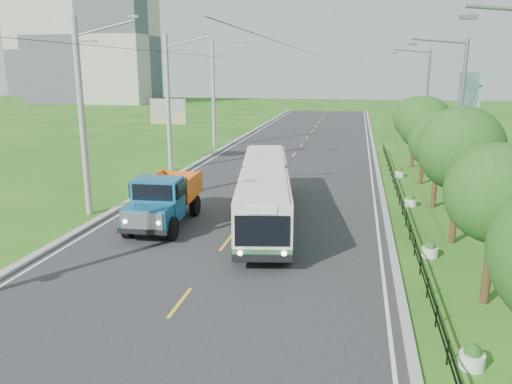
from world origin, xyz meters
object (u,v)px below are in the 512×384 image
(tree_fourth, at_px, (439,143))
(tree_fifth, at_px, (425,126))
(planter_front, at_px, (472,358))
(billboard_left, at_px, (168,116))
(tree_second, at_px, (497,198))
(pole_mid, at_px, (169,103))
(streetlight_far, at_px, (424,103))
(pole_near, at_px, (83,117))
(billboard_right, at_px, (468,104))
(pole_far, at_px, (214,95))
(planter_mid, at_px, (411,201))
(tree_third, at_px, (461,153))
(bus, at_px, (264,188))
(tree_back, at_px, (415,120))
(planter_far, at_px, (400,173))
(dump_truck, at_px, (164,197))
(streetlight_mid, at_px, (457,119))
(planter_near, at_px, (430,250))

(tree_fourth, relative_size, tree_fifth, 0.93)
(planter_front, height_order, billboard_left, billboard_left)
(tree_second, bearing_deg, pole_mid, 133.85)
(tree_second, distance_m, streetlight_far, 25.91)
(billboard_left, bearing_deg, pole_near, -85.28)
(tree_second, height_order, tree_fourth, tree_fourth)
(planter_front, xyz_separation_m, billboard_right, (3.70, 22.00, 5.06))
(pole_far, relative_size, billboard_right, 1.37)
(planter_mid, bearing_deg, planter_front, -90.00)
(tree_second, distance_m, tree_third, 6.02)
(planter_front, distance_m, bus, 14.09)
(tree_second, height_order, tree_back, tree_back)
(tree_back, height_order, planter_mid, tree_back)
(streetlight_far, bearing_deg, bus, -117.90)
(planter_far, xyz_separation_m, billboard_right, (3.70, -2.00, 5.06))
(billboard_right, bearing_deg, planter_mid, -121.66)
(tree_back, bearing_deg, tree_fourth, -90.00)
(pole_far, bearing_deg, dump_truck, -79.49)
(pole_far, relative_size, planter_mid, 14.93)
(tree_fifth, relative_size, streetlight_mid, 0.64)
(dump_truck, bearing_deg, planter_mid, 23.60)
(streetlight_far, height_order, bus, streetlight_far)
(streetlight_mid, distance_m, planter_front, 16.78)
(planter_far, distance_m, dump_truck, 18.68)
(pole_far, distance_m, tree_back, 19.43)
(planter_front, relative_size, billboard_left, 0.13)
(tree_fifth, height_order, tree_back, tree_fifth)
(tree_third, relative_size, dump_truck, 0.97)
(streetlight_mid, bearing_deg, planter_front, -97.27)
(planter_far, distance_m, billboard_left, 18.56)
(pole_mid, height_order, planter_far, pole_mid)
(tree_fifth, xyz_separation_m, streetlight_far, (0.79, 7.86, 1.05))
(tree_back, bearing_deg, streetlight_far, 67.08)
(tree_second, xyz_separation_m, planter_front, (-1.26, -4.14, -3.23))
(streetlight_mid, xyz_separation_m, billboard_left, (-20.14, 10.00, -1.04))
(tree_second, distance_m, billboard_left, 29.20)
(pole_far, distance_m, tree_fifth, 22.25)
(tree_third, xyz_separation_m, planter_near, (-1.26, -2.14, -3.70))
(pole_mid, height_order, streetlight_mid, pole_mid)
(pole_far, xyz_separation_m, planter_far, (16.86, -11.00, -4.81))
(pole_far, bearing_deg, streetlight_mid, -45.14)
(pole_near, height_order, streetlight_mid, pole_near)
(tree_back, bearing_deg, pole_mid, -164.16)
(tree_third, distance_m, planter_front, 10.87)
(tree_fourth, bearing_deg, tree_back, 90.00)
(pole_mid, relative_size, planter_mid, 14.93)
(tree_third, relative_size, bus, 0.42)
(tree_fifth, distance_m, billboard_left, 19.74)
(pole_far, bearing_deg, planter_front, -64.28)
(planter_front, xyz_separation_m, dump_truck, (-12.21, 9.90, 1.15))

